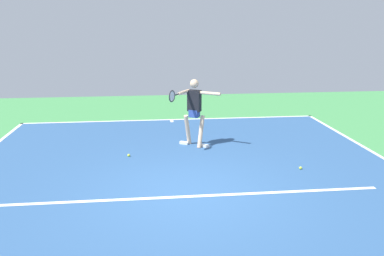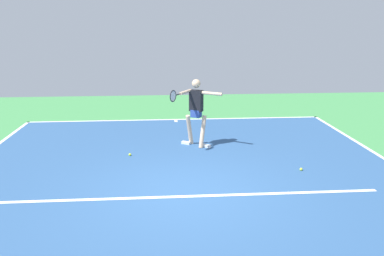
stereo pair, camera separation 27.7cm
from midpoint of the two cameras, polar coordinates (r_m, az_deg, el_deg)
ground_plane at (r=7.67m, az=0.22°, el=-9.46°), size 21.32×21.32×0.00m
court_surface at (r=7.67m, az=0.22°, el=-9.45°), size 10.00×12.00×0.00m
court_line_baseline_near at (r=13.30m, az=-1.82°, el=1.27°), size 10.00×0.10×0.01m
court_line_service at (r=7.50m, az=0.34°, el=-10.05°), size 7.50×0.10×0.01m
court_line_centre_mark at (r=13.11m, az=-1.78°, el=1.06°), size 0.10×0.30×0.01m
tennis_player at (r=10.16m, az=1.34°, el=2.96°), size 1.35×1.09×1.82m
tennis_ball_by_baseline at (r=9.10m, az=16.64°, el=-5.85°), size 0.07×0.07×0.07m
tennis_ball_far_corner at (r=9.76m, az=-8.34°, el=-3.91°), size 0.07×0.07×0.07m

